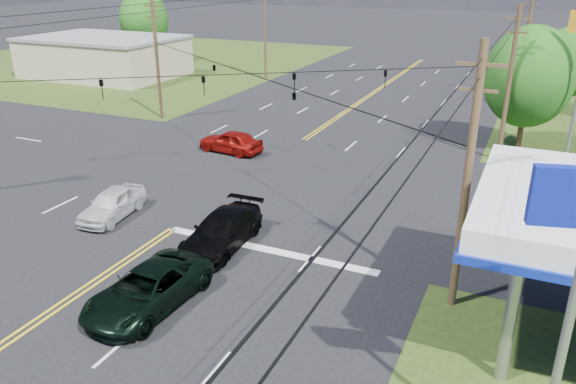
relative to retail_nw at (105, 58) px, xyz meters
The scene contains 18 objects.
ground 37.26m from the retail_nw, 36.25° to the right, with size 280.00×280.00×0.00m, color black.
grass_nw 11.36m from the retail_nw, 116.57° to the left, with size 46.00×48.00×0.03m, color #283B13.
stop_bar 46.14m from the retail_nw, 40.60° to the right, with size 10.00×0.50×0.02m, color silver.
retail_nw is the anchor object (origin of this frame).
pole_se 53.09m from the retail_nw, 35.79° to the right, with size 1.60×0.28×9.50m.
pole_nw 21.60m from the retail_nw, 37.41° to the right, with size 1.60×0.28×9.50m.
pole_ne 45.02m from the retail_nw, 16.82° to the right, with size 1.60×0.28×9.50m.
pole_left_far 18.30m from the retail_nw, 19.44° to the left, with size 1.60×0.28×10.00m.
pole_right_far 43.53m from the retail_nw, ahead, with size 1.60×0.28×10.00m.
span_wire_signals 37.42m from the retail_nw, 36.25° to the right, with size 26.00×18.00×1.13m.
power_lines 38.98m from the retail_nw, 38.66° to the right, with size 26.04×100.00×0.64m.
tree_right_a 45.21m from the retail_nw, 12.80° to the right, with size 5.70×5.70×8.18m.
tree_right_b 46.60m from the retail_nw, ahead, with size 4.94×4.94×7.09m.
tree_far_l 10.69m from the retail_nw, 101.31° to the left, with size 6.08×6.08×8.72m.
pickup_dkgreen 48.63m from the retail_nw, 47.25° to the right, with size 2.46×5.33×1.48m, color black.
suv_black 44.95m from the retail_nw, 42.75° to the right, with size 2.11×5.18×1.50m, color black.
pickup_white 40.05m from the retail_nw, 48.54° to the right, with size 1.68×4.19×1.43m, color silver.
sedan_red 32.50m from the retail_nw, 34.88° to the right, with size 1.76×4.38×1.49m, color maroon.
Camera 1 is at (14.76, -15.47, 11.55)m, focal length 35.00 mm.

